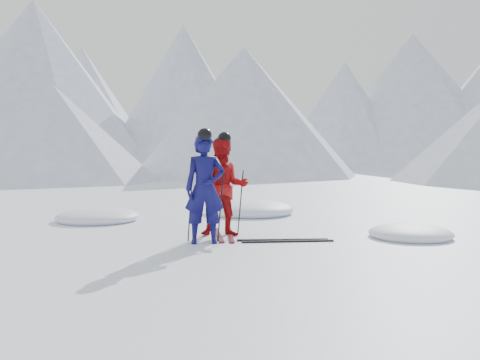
# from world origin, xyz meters

# --- Properties ---
(ground) EXTENTS (160.00, 160.00, 0.00)m
(ground) POSITION_xyz_m (0.00, 0.00, 0.00)
(ground) COLOR white
(ground) RESTS_ON ground
(mountain_range) EXTENTS (106.15, 62.94, 15.53)m
(mountain_range) POSITION_xyz_m (5.71, 35.31, 6.72)
(mountain_range) COLOR #B2BCD1
(mountain_range) RESTS_ON ground
(skier_blue) EXTENTS (0.81, 0.63, 1.97)m
(skier_blue) POSITION_xyz_m (-1.97, -0.42, 0.98)
(skier_blue) COLOR #0C0C48
(skier_blue) RESTS_ON ground
(skier_red) EXTENTS (1.07, 0.90, 1.93)m
(skier_red) POSITION_xyz_m (-1.73, 0.42, 0.97)
(skier_red) COLOR #AD0D0F
(skier_red) RESTS_ON ground
(pole_blue_left) EXTENTS (0.13, 0.09, 1.31)m
(pole_blue_left) POSITION_xyz_m (-2.27, -0.27, 0.66)
(pole_blue_left) COLOR black
(pole_blue_left) RESTS_ON ground
(pole_blue_right) EXTENTS (0.13, 0.08, 1.31)m
(pole_blue_right) POSITION_xyz_m (-1.72, -0.17, 0.66)
(pole_blue_right) COLOR black
(pole_blue_right) RESTS_ON ground
(pole_red_left) EXTENTS (0.13, 0.10, 1.29)m
(pole_red_left) POSITION_xyz_m (-2.03, 0.67, 0.64)
(pole_red_left) COLOR black
(pole_red_left) RESTS_ON ground
(pole_red_right) EXTENTS (0.13, 0.09, 1.29)m
(pole_red_right) POSITION_xyz_m (-1.43, 0.57, 0.64)
(pole_red_right) COLOR black
(pole_red_right) RESTS_ON ground
(ski_worn_left) EXTENTS (0.48, 1.67, 0.03)m
(ski_worn_left) POSITION_xyz_m (-1.85, 0.42, 0.01)
(ski_worn_left) COLOR black
(ski_worn_left) RESTS_ON ground
(ski_worn_right) EXTENTS (0.37, 1.69, 0.03)m
(ski_worn_right) POSITION_xyz_m (-1.61, 0.42, 0.01)
(ski_worn_right) COLOR black
(ski_worn_right) RESTS_ON ground
(ski_loose_a) EXTENTS (1.69, 0.39, 0.03)m
(ski_loose_a) POSITION_xyz_m (-0.58, 0.01, 0.01)
(ski_loose_a) COLOR black
(ski_loose_a) RESTS_ON ground
(ski_loose_b) EXTENTS (1.68, 0.44, 0.03)m
(ski_loose_b) POSITION_xyz_m (-0.48, -0.14, 0.01)
(ski_loose_b) COLOR black
(ski_loose_b) RESTS_ON ground
(snow_lumps) EXTENTS (10.45, 7.31, 0.52)m
(snow_lumps) POSITION_xyz_m (-1.69, 2.66, 0.00)
(snow_lumps) COLOR white
(snow_lumps) RESTS_ON ground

